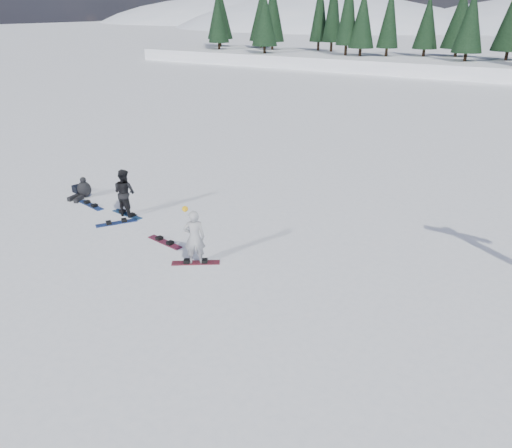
{
  "coord_description": "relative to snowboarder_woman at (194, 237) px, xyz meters",
  "views": [
    {
      "loc": [
        10.37,
        -10.75,
        7.38
      ],
      "look_at": [
        2.92,
        1.51,
        1.1
      ],
      "focal_mm": 35.0,
      "sensor_mm": 36.0,
      "label": 1
    }
  ],
  "objects": [
    {
      "name": "seated_rider",
      "position": [
        -7.63,
        2.25,
        -0.56
      ],
      "size": [
        0.73,
        1.1,
        0.88
      ],
      "rotation": [
        0.0,
        0.0,
        0.23
      ],
      "color": "black",
      "rests_on": "ground"
    },
    {
      "name": "alpine_backdrop",
      "position": [
        -13.31,
        189.1,
        -14.87
      ],
      "size": [
        412.5,
        227.0,
        53.2
      ],
      "color": "white",
      "rests_on": "ground"
    },
    {
      "name": "snowboarder_woman",
      "position": [
        0.0,
        0.0,
        0.0
      ],
      "size": [
        0.77,
        0.73,
        1.92
      ],
      "rotation": [
        0.0,
        0.0,
        3.79
      ],
      "color": "#ABABB1",
      "rests_on": "ground"
    },
    {
      "name": "ground",
      "position": [
        -1.59,
        -0.06,
        -0.9
      ],
      "size": [
        420.0,
        420.0,
        0.0
      ],
      "primitive_type": "plane",
      "color": "white",
      "rests_on": "ground"
    },
    {
      "name": "gear_bag",
      "position": [
        -8.33,
        2.5,
        -0.75
      ],
      "size": [
        0.51,
        0.4,
        0.3
      ],
      "primitive_type": "cube",
      "rotation": [
        0.0,
        0.0,
        -0.25
      ],
      "color": "black",
      "rests_on": "ground"
    },
    {
      "name": "snowboard_loose_b",
      "position": [
        -1.81,
        0.64,
        -0.88
      ],
      "size": [
        1.53,
        0.53,
        0.03
      ],
      "primitive_type": "cube",
      "rotation": [
        0.0,
        0.0,
        -0.17
      ],
      "color": "maroon",
      "rests_on": "ground"
    },
    {
      "name": "snowboard_loose_a",
      "position": [
        -4.42,
        0.96,
        -0.88
      ],
      "size": [
        1.08,
        1.39,
        0.03
      ],
      "primitive_type": "cube",
      "rotation": [
        0.0,
        0.0,
        0.97
      ],
      "color": "navy",
      "rests_on": "ground"
    },
    {
      "name": "snowboard_man",
      "position": [
        -4.69,
        1.77,
        -0.88
      ],
      "size": [
        1.52,
        0.48,
        0.03
      ],
      "primitive_type": "cube",
      "rotation": [
        0.0,
        0.0,
        -0.13
      ],
      "color": "navy",
      "rests_on": "ground"
    },
    {
      "name": "snowboard_loose_c",
      "position": [
        -6.64,
        1.72,
        -0.88
      ],
      "size": [
        1.53,
        0.57,
        0.03
      ],
      "primitive_type": "cube",
      "rotation": [
        0.0,
        0.0,
        -0.2
      ],
      "color": "navy",
      "rests_on": "ground"
    },
    {
      "name": "snowboarder_man",
      "position": [
        -4.69,
        1.77,
        0.01
      ],
      "size": [
        0.89,
        0.7,
        1.83
      ],
      "primitive_type": "imported",
      "rotation": [
        0.0,
        0.0,
        3.15
      ],
      "color": "black",
      "rests_on": "ground"
    },
    {
      "name": "snowboard_woman",
      "position": [
        0.0,
        0.0,
        -0.88
      ],
      "size": [
        1.4,
        1.07,
        0.03
      ],
      "primitive_type": "cube",
      "rotation": [
        0.0,
        0.0,
        0.6
      ],
      "color": "maroon",
      "rests_on": "ground"
    }
  ]
}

